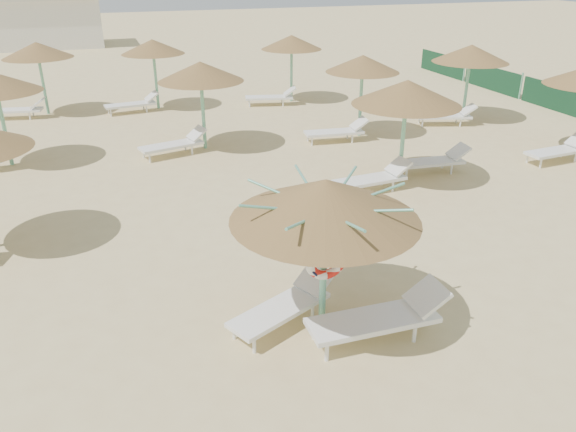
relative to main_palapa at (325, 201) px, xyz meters
name	(u,v)px	position (x,y,z in m)	size (l,w,h in m)	color
ground	(318,321)	(0.01, 0.16, -2.23)	(120.00, 120.00, 0.00)	#D6BE82
main_palapa	(325,201)	(0.00, 0.00, 0.00)	(2.87, 2.87, 2.57)	#69B698
lounger_main_a	(285,305)	(-0.52, 0.30, -1.89)	(2.01, 1.36, 0.71)	white
lounger_main_b	(382,317)	(0.77, -0.57, -1.84)	(2.23, 0.71, 0.81)	white
palapa_field	(267,69)	(2.16, 10.03, 0.08)	(19.52, 13.82, 2.71)	#69B698
service_hut	(37,21)	(-5.99, 35.16, -0.59)	(8.40, 4.40, 3.25)	silver
windbreak_fence	(558,98)	(14.01, 10.12, -1.73)	(0.08, 19.84, 1.10)	#174623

